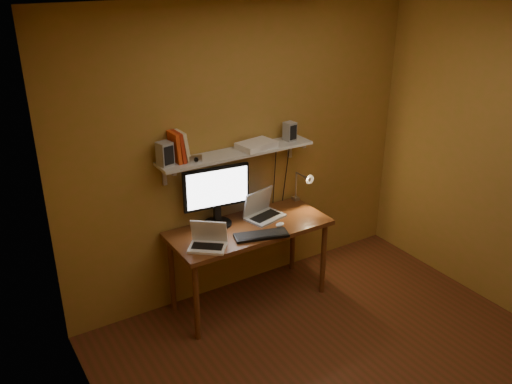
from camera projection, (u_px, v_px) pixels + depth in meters
room at (372, 222)px, 3.50m from camera, size 3.44×3.24×2.64m
desk at (249, 235)px, 4.67m from camera, size 1.40×0.60×0.75m
wall_shelf at (237, 153)px, 4.55m from camera, size 1.40×0.25×0.21m
monitor at (217, 193)px, 4.56m from camera, size 0.58×0.27×0.53m
laptop at (262, 210)px, 4.79m from camera, size 0.38×0.31×0.25m
netbook at (208, 240)px, 4.30m from camera, size 0.35×0.34×0.22m
keyboard at (261, 235)px, 4.47m from camera, size 0.47×0.27×0.02m
mouse at (280, 225)px, 4.64m from camera, size 0.10×0.08×0.03m
desk_lamp at (304, 184)px, 4.97m from camera, size 0.09×0.23×0.38m
speaker_left at (165, 154)px, 4.20m from camera, size 0.12×0.12×0.19m
speaker_right at (290, 131)px, 4.77m from camera, size 0.10×0.10×0.17m
books at (179, 147)px, 4.27m from camera, size 0.13×0.17×0.25m
shelf_camera at (196, 159)px, 4.28m from camera, size 0.10×0.06×0.06m
router at (256, 145)px, 4.61m from camera, size 0.35×0.26×0.05m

